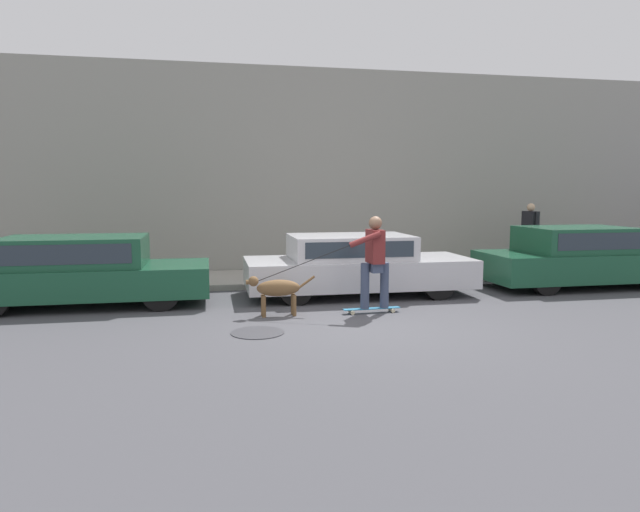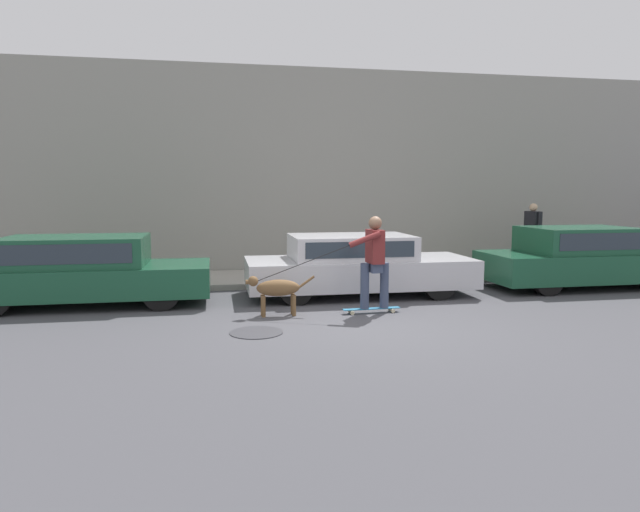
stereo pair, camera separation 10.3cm
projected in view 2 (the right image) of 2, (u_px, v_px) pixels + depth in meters
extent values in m
plane|color=#47474C|center=(357.00, 323.00, 9.10)|extent=(36.00, 36.00, 0.00)
cube|color=gray|center=(299.00, 172.00, 14.47)|extent=(32.00, 0.30, 5.15)
cube|color=#A39E93|center=(308.00, 277.00, 13.50)|extent=(30.00, 2.25, 0.13)
cylinder|color=black|center=(168.00, 279.00, 11.49)|extent=(0.66, 0.21, 0.66)
cylinder|color=black|center=(161.00, 292.00, 10.02)|extent=(0.66, 0.21, 0.66)
cylinder|color=black|center=(21.00, 283.00, 10.99)|extent=(0.66, 0.21, 0.66)
cube|color=#194C33|center=(87.00, 280.00, 10.49)|extent=(4.45, 1.78, 0.54)
cube|color=#194C33|center=(76.00, 251.00, 10.40)|extent=(2.50, 1.59, 0.54)
cube|color=#28333D|center=(65.00, 254.00, 9.63)|extent=(2.19, 0.03, 0.34)
cylinder|color=black|center=(413.00, 272.00, 12.49)|extent=(0.65, 0.21, 0.64)
cylinder|color=black|center=(439.00, 283.00, 11.00)|extent=(0.65, 0.21, 0.64)
cylinder|color=black|center=(286.00, 276.00, 11.99)|extent=(0.65, 0.21, 0.64)
cylinder|color=black|center=(296.00, 288.00, 10.49)|extent=(0.65, 0.21, 0.64)
cube|color=#BCBCC1|center=(359.00, 272.00, 11.48)|extent=(4.54, 1.82, 0.56)
cube|color=#BCBCC1|center=(351.00, 247.00, 11.38)|extent=(2.39, 1.62, 0.47)
cube|color=#28333D|center=(361.00, 250.00, 10.60)|extent=(2.09, 0.04, 0.30)
cylinder|color=black|center=(615.00, 267.00, 13.48)|extent=(0.60, 0.20, 0.60)
cylinder|color=black|center=(508.00, 270.00, 12.94)|extent=(0.60, 0.20, 0.60)
cylinder|color=black|center=(548.00, 281.00, 11.45)|extent=(0.60, 0.20, 0.60)
cube|color=#194C33|center=(584.00, 265.00, 12.44)|extent=(4.44, 1.79, 0.59)
cube|color=#194C33|center=(578.00, 240.00, 12.34)|extent=(2.26, 1.61, 0.54)
cube|color=#28333D|center=(604.00, 242.00, 11.56)|extent=(1.98, 0.02, 0.35)
cylinder|color=brown|center=(264.00, 307.00, 9.51)|extent=(0.07, 0.07, 0.36)
cylinder|color=brown|center=(263.00, 305.00, 9.66)|extent=(0.07, 0.07, 0.36)
cylinder|color=brown|center=(294.00, 306.00, 9.60)|extent=(0.07, 0.07, 0.36)
cylinder|color=brown|center=(293.00, 304.00, 9.75)|extent=(0.07, 0.07, 0.36)
ellipsoid|color=brown|center=(278.00, 288.00, 9.59)|extent=(0.74, 0.29, 0.28)
sphere|color=brown|center=(253.00, 281.00, 9.50)|extent=(0.17, 0.17, 0.17)
cylinder|color=brown|center=(248.00, 282.00, 9.49)|extent=(0.10, 0.08, 0.08)
cylinder|color=brown|center=(306.00, 282.00, 9.67)|extent=(0.29, 0.04, 0.22)
cylinder|color=beige|center=(352.00, 313.00, 9.69)|extent=(0.07, 0.03, 0.07)
cylinder|color=beige|center=(350.00, 311.00, 9.83)|extent=(0.07, 0.03, 0.07)
cylinder|color=beige|center=(393.00, 311.00, 9.85)|extent=(0.07, 0.03, 0.07)
cylinder|color=beige|center=(390.00, 309.00, 10.00)|extent=(0.07, 0.03, 0.07)
cube|color=teal|center=(371.00, 309.00, 9.84)|extent=(1.02, 0.16, 0.02)
cylinder|color=#38425B|center=(365.00, 286.00, 9.76)|extent=(0.15, 0.15, 0.79)
cylinder|color=#38425B|center=(384.00, 285.00, 9.84)|extent=(0.15, 0.15, 0.79)
cube|color=#38425B|center=(375.00, 268.00, 9.77)|extent=(0.20, 0.34, 0.16)
cube|color=maroon|center=(375.00, 246.00, 9.72)|extent=(0.23, 0.44, 0.57)
sphere|color=brown|center=(375.00, 223.00, 9.68)|extent=(0.23, 0.23, 0.23)
cylinder|color=maroon|center=(370.00, 247.00, 9.98)|extent=(0.09, 0.09, 0.54)
cylinder|color=maroon|center=(365.00, 239.00, 9.45)|extent=(0.55, 0.19, 0.29)
cylinder|color=black|center=(301.00, 264.00, 9.48)|extent=(1.59, 0.30, 0.64)
cylinder|color=brown|center=(529.00, 252.00, 14.54)|extent=(0.16, 0.16, 0.84)
cylinder|color=brown|center=(534.00, 252.00, 14.38)|extent=(0.16, 0.16, 0.84)
cube|color=black|center=(533.00, 224.00, 14.38)|extent=(0.27, 0.45, 0.61)
cylinder|color=black|center=(526.00, 222.00, 14.62)|extent=(0.09, 0.09, 0.58)
cylinder|color=black|center=(540.00, 223.00, 14.13)|extent=(0.09, 0.09, 0.58)
sphere|color=tan|center=(534.00, 207.00, 14.33)|extent=(0.20, 0.20, 0.20)
cube|color=#1E569E|center=(525.00, 239.00, 14.67)|extent=(0.13, 0.28, 0.28)
cylinder|color=#38383D|center=(256.00, 332.00, 8.48)|extent=(0.79, 0.79, 0.01)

